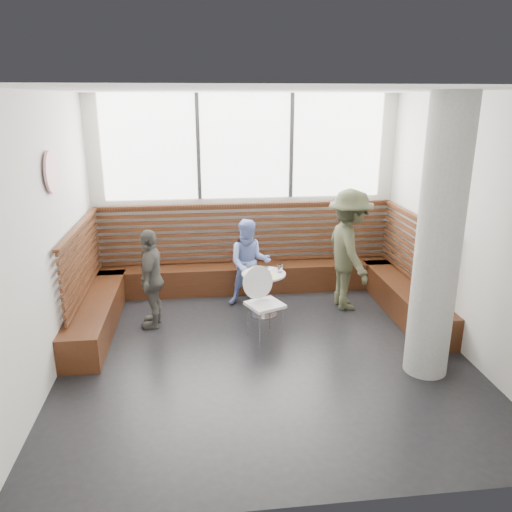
{
  "coord_description": "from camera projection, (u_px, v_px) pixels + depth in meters",
  "views": [
    {
      "loc": [
        -0.78,
        -5.63,
        3.12
      ],
      "look_at": [
        0.0,
        1.0,
        1.0
      ],
      "focal_mm": 35.0,
      "sensor_mm": 36.0,
      "label": 1
    }
  ],
  "objects": [
    {
      "name": "cafe_chair",
      "position": [
        264.0,
        296.0,
        6.73
      ],
      "size": [
        0.46,
        0.45,
        0.96
      ],
      "rotation": [
        0.0,
        0.0,
        0.42
      ],
      "color": "white",
      "rests_on": "ground"
    },
    {
      "name": "glass_right",
      "position": [
        280.0,
        268.0,
        7.35
      ],
      "size": [
        0.08,
        0.08,
        0.12
      ],
      "primitive_type": "cylinder",
      "color": "white",
      "rests_on": "cafe_table"
    },
    {
      "name": "plate_near",
      "position": [
        253.0,
        271.0,
        7.37
      ],
      "size": [
        0.19,
        0.19,
        0.01
      ],
      "primitive_type": "cylinder",
      "color": "white",
      "rests_on": "cafe_table"
    },
    {
      "name": "room",
      "position": [
        266.0,
        233.0,
        5.88
      ],
      "size": [
        5.0,
        5.0,
        3.2
      ],
      "color": "silver",
      "rests_on": "ground"
    },
    {
      "name": "child_back",
      "position": [
        250.0,
        263.0,
        7.7
      ],
      "size": [
        0.69,
        0.55,
        1.37
      ],
      "primitive_type": "imported",
      "rotation": [
        0.0,
        0.0,
        -0.05
      ],
      "color": "#7E92DA",
      "rests_on": "ground"
    },
    {
      "name": "adult_man",
      "position": [
        349.0,
        250.0,
        7.54
      ],
      "size": [
        0.76,
        1.23,
        1.85
      ],
      "primitive_type": "imported",
      "rotation": [
        0.0,
        0.0,
        1.63
      ],
      "color": "#3E412B",
      "rests_on": "ground"
    },
    {
      "name": "wall_art",
      "position": [
        51.0,
        172.0,
        5.77
      ],
      "size": [
        0.03,
        0.5,
        0.5
      ],
      "primitive_type": "cylinder",
      "rotation": [
        0.0,
        1.57,
        0.0
      ],
      "color": "white",
      "rests_on": "room"
    },
    {
      "name": "glass_left",
      "position": [
        253.0,
        272.0,
        7.19
      ],
      "size": [
        0.07,
        0.07,
        0.11
      ],
      "primitive_type": "cylinder",
      "color": "white",
      "rests_on": "cafe_table"
    },
    {
      "name": "glass_mid",
      "position": [
        266.0,
        271.0,
        7.24
      ],
      "size": [
        0.07,
        0.07,
        0.11
      ],
      "primitive_type": "cylinder",
      "color": "white",
      "rests_on": "cafe_table"
    },
    {
      "name": "concrete_column",
      "position": [
        439.0,
        242.0,
        5.51
      ],
      "size": [
        0.5,
        0.5,
        3.2
      ],
      "primitive_type": "cylinder",
      "color": "gray",
      "rests_on": "ground"
    },
    {
      "name": "plate_far",
      "position": [
        266.0,
        269.0,
        7.46
      ],
      "size": [
        0.2,
        0.2,
        0.01
      ],
      "primitive_type": "cylinder",
      "color": "white",
      "rests_on": "cafe_table"
    },
    {
      "name": "child_left",
      "position": [
        152.0,
        279.0,
        6.98
      ],
      "size": [
        0.44,
        0.87,
        1.41
      ],
      "primitive_type": "imported",
      "rotation": [
        0.0,
        0.0,
        -1.69
      ],
      "color": "#56544E",
      "rests_on": "ground"
    },
    {
      "name": "booth",
      "position": [
        250.0,
        277.0,
        7.91
      ],
      "size": [
        5.0,
        2.5,
        1.44
      ],
      "color": "#3B1E0E",
      "rests_on": "ground"
    },
    {
      "name": "cafe_table",
      "position": [
        264.0,
        285.0,
        7.37
      ],
      "size": [
        0.65,
        0.65,
        0.67
      ],
      "color": "silver",
      "rests_on": "ground"
    },
    {
      "name": "menu_card",
      "position": [
        271.0,
        276.0,
        7.19
      ],
      "size": [
        0.25,
        0.2,
        0.0
      ],
      "primitive_type": "cube",
      "rotation": [
        0.0,
        0.0,
        0.28
      ],
      "color": "#A5C64C",
      "rests_on": "cafe_table"
    }
  ]
}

